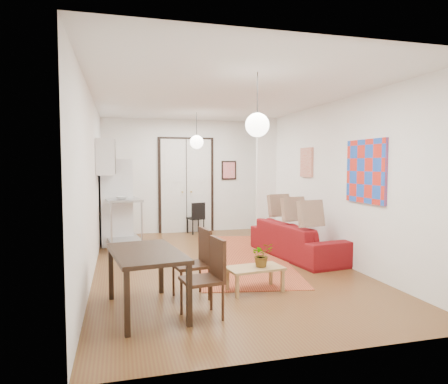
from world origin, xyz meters
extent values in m
plane|color=brown|center=(0.00, 0.00, 0.00)|extent=(7.00, 7.00, 0.00)
cube|color=white|center=(0.00, 0.00, 2.90)|extent=(4.20, 7.00, 0.02)
cube|color=white|center=(0.00, 3.50, 1.45)|extent=(4.20, 0.02, 2.90)
cube|color=white|center=(0.00, -3.50, 1.45)|extent=(4.20, 0.02, 2.90)
cube|color=white|center=(-2.10, 0.00, 1.45)|extent=(0.02, 7.00, 2.90)
cube|color=white|center=(2.10, 0.00, 1.45)|extent=(0.02, 7.00, 2.90)
cube|color=white|center=(0.00, 3.46, 1.20)|extent=(1.44, 0.06, 2.50)
cube|color=white|center=(1.85, 2.55, 1.45)|extent=(0.50, 0.10, 2.90)
cube|color=white|center=(-1.92, 1.50, 1.90)|extent=(0.35, 1.00, 0.70)
cube|color=red|center=(2.08, -1.25, 1.65)|extent=(0.05, 1.00, 1.00)
cube|color=beige|center=(2.08, 0.80, 1.80)|extent=(0.05, 0.50, 0.60)
cube|color=red|center=(1.15, 3.47, 1.60)|extent=(0.40, 0.03, 0.50)
cube|color=#98673F|center=(-2.07, 2.00, 1.95)|extent=(0.03, 0.44, 0.54)
sphere|color=white|center=(0.00, 2.00, 2.25)|extent=(0.30, 0.30, 0.30)
cylinder|color=black|center=(0.00, 2.00, 2.65)|extent=(0.01, 0.01, 0.50)
sphere|color=white|center=(0.00, -2.00, 2.25)|extent=(0.30, 0.30, 0.30)
cylinder|color=black|center=(0.00, -2.00, 2.65)|extent=(0.01, 0.01, 0.50)
cube|color=#B0512C|center=(0.54, 0.43, 0.01)|extent=(2.32, 4.44, 0.01)
imported|color=maroon|center=(1.59, 0.15, 0.33)|extent=(1.19, 2.36, 0.66)
cube|color=tan|center=(0.12, -1.60, 0.33)|extent=(0.82, 0.52, 0.03)
cube|color=tan|center=(-0.23, -1.77, 0.15)|extent=(0.05, 0.05, 0.31)
cube|color=tan|center=(0.46, -1.77, 0.15)|extent=(0.05, 0.05, 0.31)
cube|color=tan|center=(-0.23, -1.43, 0.15)|extent=(0.05, 0.05, 0.31)
cube|color=tan|center=(0.46, -1.43, 0.15)|extent=(0.05, 0.05, 0.31)
imported|color=#355D2A|center=(0.22, -1.60, 0.51)|extent=(0.30, 0.33, 0.33)
cube|color=#AAACAF|center=(-1.63, 2.01, 1.02)|extent=(0.86, 1.44, 0.05)
cube|color=#AAACAF|center=(-1.63, 2.01, 0.20)|extent=(0.82, 1.40, 0.03)
cylinder|color=#AAACAF|center=(-1.93, 1.37, 0.51)|extent=(0.04, 0.04, 1.02)
cylinder|color=#AAACAF|center=(-1.34, 1.37, 0.51)|extent=(0.04, 0.04, 1.02)
cylinder|color=#AAACAF|center=(-1.93, 2.65, 0.51)|extent=(0.04, 0.04, 1.02)
cylinder|color=#AAACAF|center=(-1.34, 2.65, 0.51)|extent=(0.04, 0.04, 1.02)
imported|color=silver|center=(-1.63, 1.71, 1.07)|extent=(0.31, 0.31, 0.06)
imported|color=#5592B8|center=(-1.68, 2.26, 1.15)|extent=(0.12, 0.12, 0.22)
cube|color=silver|center=(-1.75, 2.24, 0.93)|extent=(0.71, 0.71, 1.87)
cube|color=black|center=(-1.39, -2.00, 0.71)|extent=(0.94, 1.42, 0.05)
cube|color=black|center=(-1.72, -2.62, 0.34)|extent=(0.06, 0.06, 0.68)
cube|color=black|center=(-1.05, -2.62, 0.34)|extent=(0.06, 0.06, 0.68)
cube|color=black|center=(-1.72, -1.38, 0.34)|extent=(0.06, 0.06, 0.68)
cube|color=black|center=(-1.05, -1.38, 0.34)|extent=(0.06, 0.06, 0.68)
cube|color=#392312|center=(-0.79, -1.65, 0.44)|extent=(0.49, 0.48, 0.04)
cube|color=#392312|center=(-0.79, -1.45, 0.68)|extent=(0.10, 0.42, 0.46)
cylinder|color=#392312|center=(-0.96, -1.84, 0.22)|extent=(0.03, 0.03, 0.44)
cylinder|color=#392312|center=(-0.61, -1.84, 0.22)|extent=(0.03, 0.03, 0.44)
cylinder|color=#392312|center=(-0.96, -1.46, 0.22)|extent=(0.03, 0.03, 0.44)
cylinder|color=#392312|center=(-0.61, -1.46, 0.22)|extent=(0.03, 0.03, 0.44)
cube|color=#392312|center=(-0.79, -2.35, 0.44)|extent=(0.49, 0.48, 0.04)
cube|color=#392312|center=(-0.79, -2.15, 0.68)|extent=(0.10, 0.42, 0.46)
cylinder|color=#392312|center=(-0.96, -2.54, 0.22)|extent=(0.03, 0.03, 0.44)
cylinder|color=#392312|center=(-0.61, -2.54, 0.22)|extent=(0.03, 0.03, 0.44)
cylinder|color=#392312|center=(-0.96, -2.16, 0.22)|extent=(0.03, 0.03, 0.44)
cylinder|color=#392312|center=(-0.61, -2.16, 0.22)|extent=(0.03, 0.03, 0.44)
cube|color=black|center=(0.18, 3.15, 0.39)|extent=(0.45, 0.45, 0.04)
cube|color=black|center=(0.18, 3.31, 0.61)|extent=(0.36, 0.13, 0.39)
cylinder|color=black|center=(0.03, 3.00, 0.20)|extent=(0.03, 0.03, 0.39)
cylinder|color=black|center=(0.34, 3.00, 0.20)|extent=(0.03, 0.03, 0.39)
cylinder|color=black|center=(0.03, 3.30, 0.20)|extent=(0.03, 0.03, 0.39)
cylinder|color=black|center=(0.34, 3.30, 0.20)|extent=(0.03, 0.03, 0.39)
camera|label=1|loc=(-1.68, -6.74, 1.76)|focal=32.00mm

